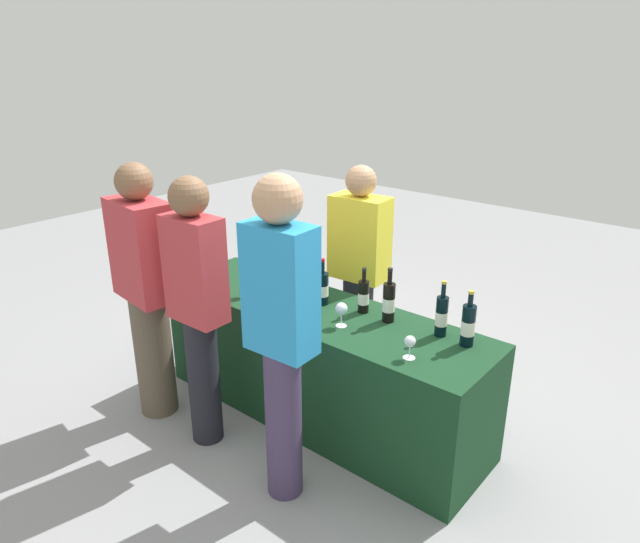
{
  "coord_description": "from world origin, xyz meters",
  "views": [
    {
      "loc": [
        2.07,
        -2.49,
        2.26
      ],
      "look_at": [
        0.0,
        0.0,
        1.02
      ],
      "focal_mm": 32.4,
      "sensor_mm": 36.0,
      "label": 1
    }
  ],
  "objects_px": {
    "guest_1": "(198,303)",
    "menu_board": "(294,282)",
    "wine_glass_0": "(219,270)",
    "server_pouring": "(359,268)",
    "wine_bottle_0": "(276,266)",
    "wine_glass_4": "(341,310)",
    "wine_bottle_1": "(283,273)",
    "wine_glass_3": "(310,296)",
    "wine_glass_2": "(269,287)",
    "wine_glass_5": "(410,343)",
    "wine_bottle_7": "(468,325)",
    "wine_bottle_5": "(389,302)",
    "wine_bottle_6": "(441,316)",
    "guest_0": "(146,287)",
    "wine_bottle_3": "(322,288)",
    "wine_bottle_2": "(304,279)",
    "wine_bottle_4": "(364,296)",
    "guest_2": "(281,329)",
    "wine_glass_1": "(246,281)"
  },
  "relations": [
    {
      "from": "wine_glass_3",
      "to": "guest_0",
      "type": "distance_m",
      "value": 1.02
    },
    {
      "from": "wine_bottle_1",
      "to": "wine_bottle_6",
      "type": "relative_size",
      "value": 0.98
    },
    {
      "from": "wine_bottle_7",
      "to": "wine_glass_2",
      "type": "xyz_separation_m",
      "value": [
        -1.23,
        -0.27,
        -0.02
      ]
    },
    {
      "from": "wine_glass_0",
      "to": "server_pouring",
      "type": "height_order",
      "value": "server_pouring"
    },
    {
      "from": "wine_bottle_5",
      "to": "guest_0",
      "type": "xyz_separation_m",
      "value": [
        -1.28,
        -0.77,
        0.0
      ]
    },
    {
      "from": "wine_bottle_0",
      "to": "wine_glass_4",
      "type": "distance_m",
      "value": 0.79
    },
    {
      "from": "wine_bottle_6",
      "to": "wine_glass_0",
      "type": "height_order",
      "value": "wine_bottle_6"
    },
    {
      "from": "guest_1",
      "to": "menu_board",
      "type": "distance_m",
      "value": 1.7
    },
    {
      "from": "wine_bottle_5",
      "to": "wine_glass_5",
      "type": "relative_size",
      "value": 2.59
    },
    {
      "from": "wine_bottle_5",
      "to": "guest_2",
      "type": "xyz_separation_m",
      "value": [
        -0.11,
        -0.79,
        0.1
      ]
    },
    {
      "from": "wine_bottle_7",
      "to": "guest_2",
      "type": "bearing_deg",
      "value": -126.45
    },
    {
      "from": "wine_bottle_5",
      "to": "wine_glass_4",
      "type": "distance_m",
      "value": 0.29
    },
    {
      "from": "wine_glass_4",
      "to": "wine_bottle_0",
      "type": "bearing_deg",
      "value": 161.92
    },
    {
      "from": "wine_glass_0",
      "to": "guest_1",
      "type": "xyz_separation_m",
      "value": [
        0.42,
        -0.52,
        0.06
      ]
    },
    {
      "from": "wine_bottle_1",
      "to": "wine_glass_4",
      "type": "bearing_deg",
      "value": -17.05
    },
    {
      "from": "wine_bottle_5",
      "to": "wine_glass_3",
      "type": "relative_size",
      "value": 2.39
    },
    {
      "from": "wine_glass_3",
      "to": "wine_glass_4",
      "type": "relative_size",
      "value": 0.95
    },
    {
      "from": "wine_glass_2",
      "to": "wine_glass_3",
      "type": "relative_size",
      "value": 1.01
    },
    {
      "from": "guest_0",
      "to": "wine_glass_2",
      "type": "bearing_deg",
      "value": 51.21
    },
    {
      "from": "wine_glass_0",
      "to": "wine_glass_1",
      "type": "relative_size",
      "value": 0.9
    },
    {
      "from": "guest_0",
      "to": "wine_bottle_5",
      "type": "bearing_deg",
      "value": 38.27
    },
    {
      "from": "wine_bottle_4",
      "to": "wine_bottle_2",
      "type": "bearing_deg",
      "value": -176.7
    },
    {
      "from": "wine_bottle_5",
      "to": "wine_glass_5",
      "type": "xyz_separation_m",
      "value": [
        0.33,
        -0.3,
        -0.03
      ]
    },
    {
      "from": "wine_bottle_1",
      "to": "wine_glass_3",
      "type": "relative_size",
      "value": 2.29
    },
    {
      "from": "wine_glass_3",
      "to": "wine_glass_2",
      "type": "bearing_deg",
      "value": -169.08
    },
    {
      "from": "wine_bottle_3",
      "to": "wine_glass_5",
      "type": "xyz_separation_m",
      "value": [
        0.79,
        -0.24,
        -0.02
      ]
    },
    {
      "from": "wine_bottle_0",
      "to": "wine_glass_2",
      "type": "bearing_deg",
      "value": -54.82
    },
    {
      "from": "wine_bottle_2",
      "to": "guest_1",
      "type": "distance_m",
      "value": 0.76
    },
    {
      "from": "wine_glass_2",
      "to": "wine_glass_5",
      "type": "xyz_separation_m",
      "value": [
        1.07,
        -0.05,
        -0.01
      ]
    },
    {
      "from": "wine_bottle_2",
      "to": "guest_0",
      "type": "distance_m",
      "value": 0.99
    },
    {
      "from": "wine_bottle_2",
      "to": "wine_glass_0",
      "type": "xyz_separation_m",
      "value": [
        -0.57,
        -0.22,
        -0.01
      ]
    },
    {
      "from": "wine_glass_4",
      "to": "guest_2",
      "type": "height_order",
      "value": "guest_2"
    },
    {
      "from": "wine_glass_3",
      "to": "guest_0",
      "type": "relative_size",
      "value": 0.08
    },
    {
      "from": "wine_bottle_1",
      "to": "guest_1",
      "type": "relative_size",
      "value": 0.19
    },
    {
      "from": "wine_bottle_3",
      "to": "wine_glass_4",
      "type": "xyz_separation_m",
      "value": [
        0.29,
        -0.18,
        -0.0
      ]
    },
    {
      "from": "wine_bottle_0",
      "to": "wine_bottle_5",
      "type": "relative_size",
      "value": 1.02
    },
    {
      "from": "wine_glass_1",
      "to": "menu_board",
      "type": "bearing_deg",
      "value": 116.89
    },
    {
      "from": "guest_2",
      "to": "wine_bottle_3",
      "type": "bearing_deg",
      "value": 112.43
    },
    {
      "from": "wine_bottle_0",
      "to": "wine_glass_4",
      "type": "bearing_deg",
      "value": -18.08
    },
    {
      "from": "wine_bottle_4",
      "to": "wine_glass_5",
      "type": "bearing_deg",
      "value": -30.99
    },
    {
      "from": "wine_bottle_7",
      "to": "wine_glass_5",
      "type": "relative_size",
      "value": 2.48
    },
    {
      "from": "wine_glass_3",
      "to": "wine_bottle_6",
      "type": "bearing_deg",
      "value": 16.27
    },
    {
      "from": "server_pouring",
      "to": "wine_glass_4",
      "type": "bearing_deg",
      "value": 114.6
    },
    {
      "from": "menu_board",
      "to": "wine_glass_4",
      "type": "bearing_deg",
      "value": -31.27
    },
    {
      "from": "wine_glass_5",
      "to": "wine_bottle_0",
      "type": "bearing_deg",
      "value": 165.9
    },
    {
      "from": "menu_board",
      "to": "guest_0",
      "type": "bearing_deg",
      "value": -78.25
    },
    {
      "from": "guest_1",
      "to": "wine_bottle_0",
      "type": "bearing_deg",
      "value": 97.85
    },
    {
      "from": "wine_bottle_5",
      "to": "guest_2",
      "type": "height_order",
      "value": "guest_2"
    },
    {
      "from": "wine_bottle_4",
      "to": "wine_glass_3",
      "type": "distance_m",
      "value": 0.32
    },
    {
      "from": "wine_glass_1",
      "to": "menu_board",
      "type": "relative_size",
      "value": 0.17
    }
  ]
}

